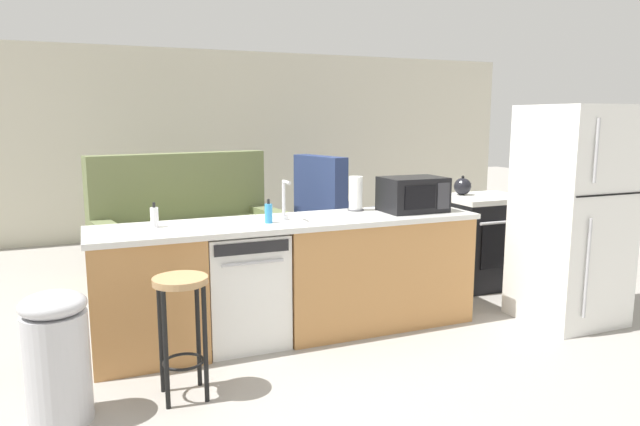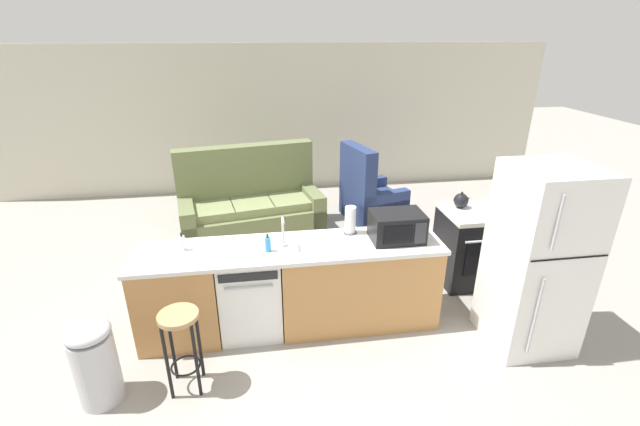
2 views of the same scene
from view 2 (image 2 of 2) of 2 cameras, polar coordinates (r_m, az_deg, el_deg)
The scene contains 16 objects.
ground_plane at distance 4.56m, azimuth -5.64°, elevation -14.67°, with size 24.00×24.00×0.00m, color gray.
wall_back at distance 7.95m, azimuth -5.62°, elevation 12.29°, with size 10.00×0.06×2.60m.
kitchen_counter at distance 4.32m, azimuth -2.65°, elevation -10.05°, with size 2.94×0.66×0.90m.
dishwasher at distance 4.31m, azimuth -9.23°, elevation -10.45°, with size 0.58×0.61×0.84m.
stove_range at distance 5.36m, azimuth 19.79°, elevation -4.15°, with size 0.76×0.68×0.90m.
refrigerator at distance 4.36m, azimuth 27.05°, elevation -5.58°, with size 0.72×0.73×1.76m.
microwave at distance 4.21m, azimuth 10.22°, elevation -1.76°, with size 0.50×0.37×0.28m.
sink_faucet at distance 4.02m, azimuth -4.94°, elevation -2.80°, with size 0.07×0.18×0.30m.
paper_towel_roll at distance 4.28m, azimuth 4.06°, elevation -0.98°, with size 0.14×0.14×0.28m.
soap_bottle at distance 3.98m, azimuth -6.96°, elevation -4.15°, with size 0.06×0.06×0.18m.
dish_soap_bottle at distance 4.17m, azimuth -17.88°, elevation -3.82°, with size 0.06×0.06×0.18m.
kettle at distance 5.18m, azimuth 18.31°, elevation 1.59°, with size 0.21×0.17×0.19m.
bar_stool at distance 3.74m, azimuth -18.05°, elevation -15.21°, with size 0.32×0.32×0.74m.
trash_bin at distance 3.99m, azimuth -27.84°, elevation -17.14°, with size 0.35×0.35×0.74m.
couch at distance 6.37m, azimuth -9.29°, elevation 0.79°, with size 2.13×1.25×1.27m.
armchair at distance 6.79m, azimuth 6.42°, elevation 1.98°, with size 0.99×1.02×1.20m.
Camera 2 is at (-0.10, -3.60, 2.79)m, focal length 24.00 mm.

